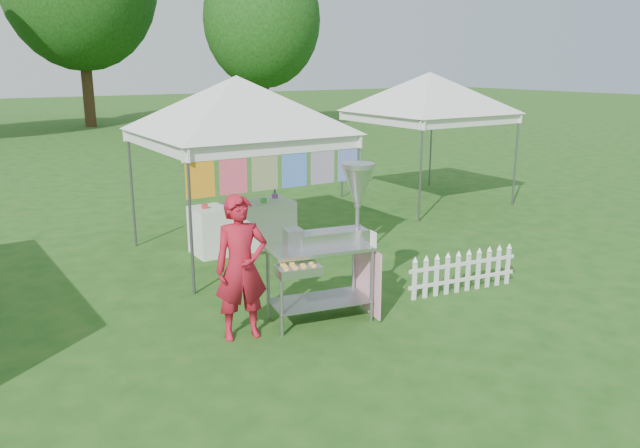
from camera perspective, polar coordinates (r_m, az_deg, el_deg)
ground at (r=8.04m, az=3.73°, el=-8.92°), size 120.00×120.00×0.00m
canopy_main at (r=10.40m, az=-7.66°, el=13.25°), size 4.24×4.24×3.45m
canopy_right at (r=14.74m, az=10.03°, el=13.50°), size 4.24×4.24×3.45m
tree_right at (r=31.49m, az=-5.33°, el=18.05°), size 5.60×5.60×8.42m
donut_cart at (r=7.75m, az=1.43°, el=-0.62°), size 1.56×0.96×1.99m
vendor at (r=7.37m, az=-7.22°, el=-3.98°), size 0.70×0.53×1.74m
picket_fence at (r=9.17m, az=12.92°, el=-4.35°), size 1.78×0.29×0.56m
display_table at (r=11.05m, az=-7.04°, el=-0.21°), size 1.80×0.70×0.82m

